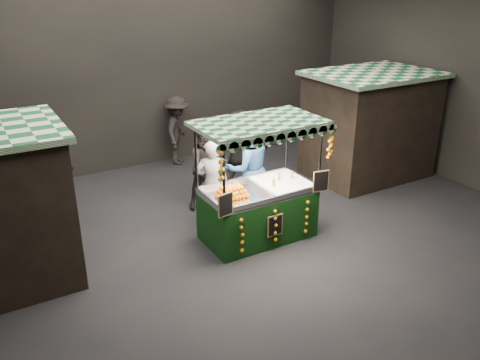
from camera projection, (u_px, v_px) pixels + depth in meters
ground at (247, 242)px, 9.37m from camera, size 12.00×12.00×0.00m
market_hall at (248, 63)px, 8.06m from camera, size 12.10×10.10×5.05m
neighbour_stall_right at (369, 125)px, 12.09m from camera, size 3.00×2.20×2.60m
juice_stall at (259, 204)px, 9.28m from camera, size 2.40×1.41×2.33m
vendor_grey at (212, 184)px, 9.69m from camera, size 0.78×0.66×1.81m
vendor_blue at (248, 169)px, 10.10m from camera, size 1.09×0.89×2.07m
shopper_1 at (208, 167)px, 10.48m from camera, size 0.91×0.72×1.86m
shopper_2 at (53, 169)px, 10.80m from camera, size 0.97×0.72×1.53m
shopper_3 at (178, 131)px, 12.96m from camera, size 1.24×1.35×1.82m
shopper_4 at (1, 166)px, 10.48m from camera, size 0.95×0.65×1.87m
shopper_5 at (240, 147)px, 11.67m from camera, size 1.68×1.50×1.85m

